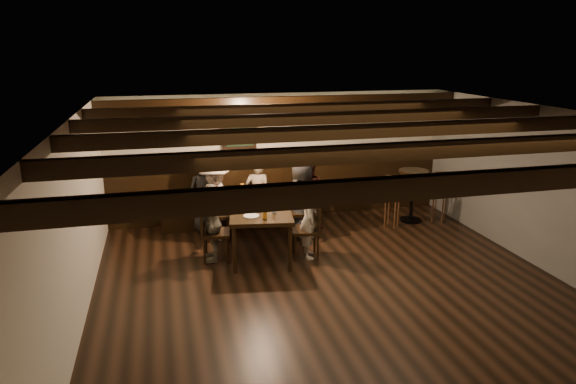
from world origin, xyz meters
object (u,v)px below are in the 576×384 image
object	(u,v)px
person_bench_centre	(258,194)
person_left_near	(215,201)
bar_stool_right	(439,203)
chair_left_near	(217,223)
dining_table	(260,206)
high_top_table	(413,188)
chair_right_near	(300,221)
person_left_far	(212,222)
chair_left_far	(215,243)
chair_right_far	(307,240)
person_bench_right	(307,194)
person_right_far	(309,219)
bar_stool_left	(392,207)
person_bench_left	(207,193)
person_right_near	(302,198)

from	to	relation	value
person_bench_centre	person_left_near	distance (m)	0.96
bar_stool_right	chair_left_near	bearing A→B (deg)	-159.58
dining_table	person_left_near	size ratio (longest dim) A/B	1.58
high_top_table	person_left_near	bearing A→B (deg)	-178.95
chair_right_near	high_top_table	xyz separation A→B (m)	(2.29, 0.30, 0.37)
person_left_far	chair_left_near	bearing A→B (deg)	178.08
chair_left_far	chair_right_far	xyz separation A→B (m)	(1.42, -0.22, 0.00)
person_bench_centre	bar_stool_right	world-z (taller)	person_bench_centre
person_bench_right	chair_left_far	bearing A→B (deg)	39.81
chair_left_near	person_left_far	bearing A→B (deg)	-1.92
dining_table	person_right_far	bearing A→B (deg)	-30.96
chair_right_far	bar_stool_left	xyz separation A→B (m)	(1.92, 0.98, 0.09)
person_bench_left	chair_right_far	bearing A→B (deg)	140.19
chair_right_near	bar_stool_left	world-z (taller)	bar_stool_left
chair_left_near	bar_stool_right	world-z (taller)	bar_stool_right
dining_table	bar_stool_left	xyz separation A→B (m)	(2.56, 0.43, -0.34)
high_top_table	bar_stool_right	bearing A→B (deg)	-17.32
person_right_near	bar_stool_right	distance (m)	2.78
person_bench_right	bar_stool_right	world-z (taller)	person_bench_right
person_bench_centre	person_left_far	world-z (taller)	person_bench_centre
chair_left_near	high_top_table	world-z (taller)	high_top_table
chair_right_near	person_left_far	world-z (taller)	person_left_far
person_bench_centre	bar_stool_right	size ratio (longest dim) A/B	1.24
person_left_near	chair_right_near	bearing A→B (deg)	90.00
chair_left_far	person_right_near	distance (m)	1.78
person_left_near	person_right_near	bearing A→B (deg)	90.00
chair_right_near	bar_stool_right	size ratio (longest dim) A/B	0.93
dining_table	person_bench_left	size ratio (longest dim) A/B	1.54
dining_table	person_right_far	world-z (taller)	person_right_far
high_top_table	bar_stool_left	xyz separation A→B (m)	(-0.50, -0.21, -0.28)
chair_left_near	chair_right_far	size ratio (longest dim) A/B	1.00
person_left_far	person_bench_centre	bearing A→B (deg)	153.43
chair_left_near	person_right_far	world-z (taller)	person_right_far
chair_right_far	person_right_near	world-z (taller)	person_right_near
person_bench_right	person_right_far	size ratio (longest dim) A/B	1.04
chair_left_far	chair_left_near	bearing A→B (deg)	-180.00
chair_right_near	chair_left_far	bearing A→B (deg)	122.01
high_top_table	bar_stool_left	distance (m)	0.61
chair_right_near	person_right_far	distance (m)	0.96
person_bench_centre	high_top_table	world-z (taller)	person_bench_centre
chair_left_near	dining_table	bearing A→B (deg)	57.99
person_left_far	person_right_near	xyz separation A→B (m)	(1.62, 0.65, 0.09)
person_bench_left	bar_stool_right	distance (m)	4.36
chair_right_near	chair_right_far	world-z (taller)	chair_right_near
chair_left_far	chair_right_near	bearing A→B (deg)	122.01
person_right_far	high_top_table	distance (m)	2.68
person_bench_right	bar_stool_right	bearing A→B (deg)	-177.18
person_left_near	person_left_far	distance (m)	0.90
person_bench_right	dining_table	bearing A→B (deg)	45.00
person_left_near	dining_table	bearing A→B (deg)	59.04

